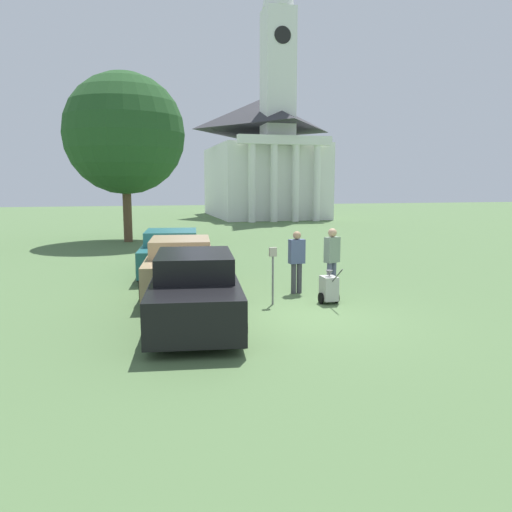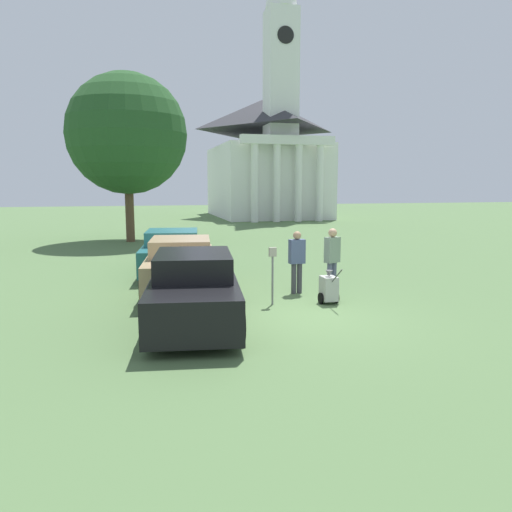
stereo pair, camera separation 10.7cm
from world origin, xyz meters
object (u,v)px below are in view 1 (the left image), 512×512
(parked_car_teal, at_px, (172,252))
(person_supervisor, at_px, (332,257))
(parked_car_black, at_px, (195,289))
(church, at_px, (264,149))
(parking_meter, at_px, (273,265))
(person_worker, at_px, (297,258))
(parked_car_tan, at_px, (181,266))
(equipment_cart, at_px, (329,288))

(parked_car_teal, relative_size, person_supervisor, 2.75)
(parked_car_black, xyz_separation_m, church, (10.53, 33.56, 5.37))
(parked_car_black, height_order, person_supervisor, person_supervisor)
(parking_meter, relative_size, person_worker, 0.84)
(parked_car_black, relative_size, church, 0.22)
(parked_car_tan, distance_m, parking_meter, 2.95)
(person_worker, bearing_deg, church, -109.51)
(church, bearing_deg, equipment_cart, -102.19)
(person_worker, relative_size, church, 0.07)
(person_supervisor, distance_m, equipment_cart, 1.29)
(parked_car_teal, xyz_separation_m, equipment_cart, (3.45, -5.42, -0.29))
(parking_meter, xyz_separation_m, equipment_cart, (1.40, -0.22, -0.61))
(person_worker, xyz_separation_m, person_supervisor, (0.90, -0.30, 0.05))
(parked_car_black, xyz_separation_m, person_worker, (3.04, 2.07, 0.26))
(parked_car_teal, bearing_deg, equipment_cart, -50.41)
(church, bearing_deg, parked_car_tan, -109.06)
(parked_car_tan, bearing_deg, person_supervisor, -11.31)
(person_worker, height_order, church, church)
(parked_car_teal, distance_m, parking_meter, 5.60)
(person_worker, height_order, person_supervisor, person_supervisor)
(parked_car_tan, xyz_separation_m, church, (10.53, 30.48, 5.36))
(parked_car_teal, height_order, person_supervisor, person_supervisor)
(person_supervisor, relative_size, equipment_cart, 1.80)
(person_supervisor, xyz_separation_m, equipment_cart, (-0.49, -1.01, -0.64))
(person_supervisor, relative_size, church, 0.07)
(parked_car_black, distance_m, person_worker, 3.68)
(parked_car_tan, height_order, equipment_cart, parked_car_tan)
(parked_car_teal, height_order, person_worker, person_worker)
(equipment_cart, distance_m, church, 34.04)
(parked_car_tan, xyz_separation_m, parking_meter, (2.05, -2.11, 0.28))
(equipment_cart, xyz_separation_m, church, (7.09, 32.81, 5.69))
(parked_car_tan, relative_size, parking_meter, 3.37)
(person_worker, distance_m, church, 32.77)
(parked_car_tan, distance_m, person_worker, 3.21)
(parked_car_teal, height_order, church, church)
(person_worker, bearing_deg, person_supervisor, 155.45)
(parking_meter, height_order, person_worker, person_worker)
(parked_car_tan, relative_size, parked_car_teal, 0.98)
(parked_car_tan, relative_size, person_worker, 2.83)
(person_worker, bearing_deg, parked_car_teal, -59.63)
(parked_car_teal, relative_size, person_worker, 2.89)
(parking_meter, bearing_deg, parked_car_teal, 111.49)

